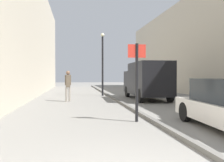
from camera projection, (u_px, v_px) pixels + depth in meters
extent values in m
plane|color=gray|center=(90.00, 100.00, 14.88)|extent=(80.00, 80.00, 0.00)
cube|color=#BCB29E|center=(11.00, 23.00, 14.05)|extent=(2.06, 40.00, 9.30)
cube|color=#615F5B|center=(115.00, 99.00, 15.13)|extent=(0.16, 40.00, 0.12)
cylinder|color=gray|center=(70.00, 94.00, 14.15)|extent=(0.13, 0.13, 0.86)
cylinder|color=gray|center=(66.00, 94.00, 14.10)|extent=(0.13, 0.13, 0.86)
cube|color=brown|center=(68.00, 81.00, 14.11)|extent=(0.26, 0.22, 0.73)
cylinder|color=brown|center=(70.00, 80.00, 14.14)|extent=(0.10, 0.10, 0.62)
cylinder|color=brown|center=(66.00, 80.00, 14.08)|extent=(0.10, 0.10, 0.62)
sphere|color=brown|center=(68.00, 73.00, 14.10)|extent=(0.24, 0.24, 0.24)
cube|color=black|center=(149.00, 79.00, 14.79)|extent=(2.03, 3.95, 2.02)
cube|color=black|center=(139.00, 82.00, 17.48)|extent=(1.97, 1.56, 1.51)
cube|color=black|center=(137.00, 77.00, 18.00)|extent=(1.62, 0.08, 0.67)
cylinder|color=black|center=(127.00, 91.00, 17.23)|extent=(0.24, 0.81, 0.80)
cylinder|color=black|center=(151.00, 91.00, 17.46)|extent=(0.24, 0.81, 0.80)
cylinder|color=black|center=(141.00, 96.00, 13.46)|extent=(0.24, 0.81, 0.80)
cylinder|color=black|center=(170.00, 95.00, 13.69)|extent=(0.24, 0.81, 0.80)
cylinder|color=black|center=(185.00, 112.00, 8.03)|extent=(0.23, 0.65, 0.64)
cylinder|color=black|center=(137.00, 83.00, 7.92)|extent=(0.10, 0.10, 2.60)
cube|color=red|center=(137.00, 51.00, 7.90)|extent=(0.60, 0.05, 0.44)
cylinder|color=black|center=(103.00, 66.00, 18.16)|extent=(0.14, 0.14, 4.50)
sphere|color=beige|center=(103.00, 35.00, 18.10)|extent=(0.28, 0.28, 0.28)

